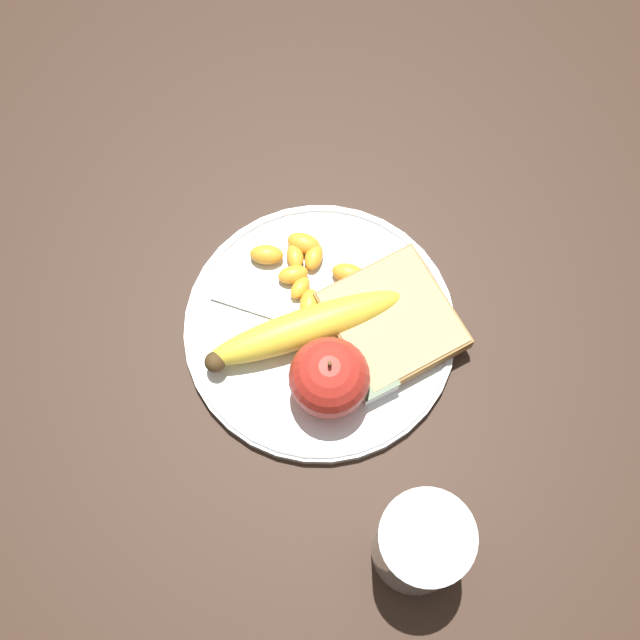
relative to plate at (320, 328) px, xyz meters
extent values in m
plane|color=#332116|center=(0.00, 0.00, -0.01)|extent=(3.00, 3.00, 0.00)
cylinder|color=silver|center=(0.00, 0.00, 0.00)|extent=(0.27, 0.27, 0.01)
torus|color=silver|center=(0.00, 0.00, 0.00)|extent=(0.26, 0.26, 0.01)
cylinder|color=silver|center=(0.23, -0.02, 0.05)|extent=(0.08, 0.08, 0.11)
cylinder|color=#F4A81E|center=(0.23, -0.02, 0.04)|extent=(0.07, 0.07, 0.09)
sphere|color=red|center=(0.06, -0.02, 0.04)|extent=(0.08, 0.08, 0.08)
cylinder|color=brown|center=(0.06, -0.02, 0.08)|extent=(0.00, 0.00, 0.01)
ellipsoid|color=yellow|center=(0.00, -0.02, 0.02)|extent=(0.06, 0.20, 0.04)
sphere|color=#473319|center=(-0.01, -0.11, 0.02)|extent=(0.02, 0.02, 0.02)
cube|color=olive|center=(0.03, 0.06, 0.02)|extent=(0.12, 0.11, 0.02)
cube|color=tan|center=(0.03, 0.06, 0.02)|extent=(0.12, 0.11, 0.02)
cube|color=#B2B2B7|center=(-0.04, -0.04, 0.01)|extent=(0.09, 0.09, 0.00)
cube|color=#B2B2B7|center=(0.02, 0.02, 0.01)|extent=(0.05, 0.05, 0.00)
cube|color=white|center=(0.07, 0.02, 0.01)|extent=(0.04, 0.04, 0.02)
cube|color=#334728|center=(0.07, 0.02, 0.02)|extent=(0.05, 0.04, 0.00)
ellipsoid|color=#F9A32D|center=(-0.09, -0.01, 0.01)|extent=(0.03, 0.04, 0.02)
ellipsoid|color=#F9A32D|center=(-0.07, 0.03, 0.01)|extent=(0.03, 0.03, 0.02)
ellipsoid|color=#F9A32D|center=(-0.06, 0.00, 0.01)|extent=(0.03, 0.03, 0.02)
ellipsoid|color=#F9A32D|center=(-0.02, 0.00, 0.01)|extent=(0.04, 0.03, 0.02)
ellipsoid|color=#F9A32D|center=(-0.03, 0.05, 0.01)|extent=(0.04, 0.04, 0.02)
ellipsoid|color=#F9A32D|center=(-0.04, 0.00, 0.01)|extent=(0.03, 0.03, 0.01)
ellipsoid|color=#F9A32D|center=(-0.08, 0.02, 0.01)|extent=(0.04, 0.04, 0.02)
ellipsoid|color=#F9A32D|center=(-0.08, 0.01, 0.01)|extent=(0.03, 0.02, 0.02)
camera|label=1|loc=(0.26, -0.13, 0.83)|focal=50.00mm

